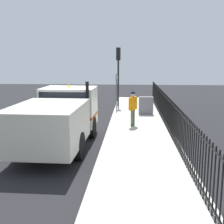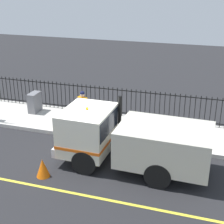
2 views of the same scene
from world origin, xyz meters
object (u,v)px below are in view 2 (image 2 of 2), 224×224
(work_truck, at_px, (125,137))
(utility_cabinet, at_px, (35,102))
(worker_standing, at_px, (83,104))
(traffic_cone, at_px, (43,168))

(work_truck, xyz_separation_m, utility_cabinet, (3.65, 6.03, -0.56))
(worker_standing, xyz_separation_m, traffic_cone, (-4.50, -0.22, -0.86))
(work_truck, bearing_deg, worker_standing, 46.79)
(work_truck, relative_size, traffic_cone, 8.18)
(worker_standing, height_order, traffic_cone, worker_standing)
(utility_cabinet, height_order, traffic_cone, utility_cabinet)
(work_truck, height_order, utility_cabinet, work_truck)
(worker_standing, bearing_deg, traffic_cone, -59.13)
(work_truck, height_order, worker_standing, work_truck)
(worker_standing, xyz_separation_m, utility_cabinet, (0.79, 3.12, -0.53))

